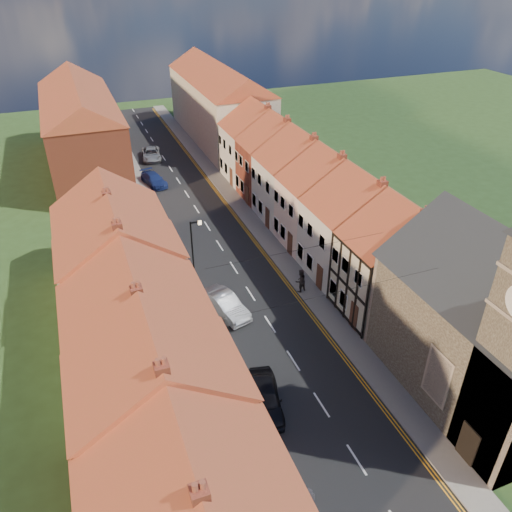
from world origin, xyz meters
The scene contains 25 objects.
ground centered at (0.00, 0.00, 0.00)m, with size 160.00×160.00×0.00m, color #2E4F21.
road centered at (0.00, 30.00, 0.01)m, with size 7.00×90.00×0.02m, color black.
pavement_left centered at (-4.40, 30.00, 0.06)m, with size 1.80×90.00×0.12m, color gray.
pavement_right centered at (4.40, 30.00, 0.06)m, with size 1.80×90.00×0.12m, color gray.
church centered at (9.36, 3.32, 5.88)m, with size 11.25×14.25×15.20m.
cottage_r_tudor centered at (9.27, 12.70, 4.47)m, with size 8.30×5.20×9.00m.
cottage_r_white_near centered at (9.30, 18.10, 4.47)m, with size 8.30×6.00×9.00m.
cottage_r_cream_mid centered at (9.30, 23.50, 4.48)m, with size 8.30×5.20×9.00m.
cottage_r_pink centered at (9.30, 28.90, 4.47)m, with size 8.30×6.00×9.00m.
cottage_r_white_far centered at (9.30, 34.30, 4.48)m, with size 8.30×5.20×9.00m.
cottage_r_cream_far centered at (9.30, 39.70, 4.47)m, with size 8.30×6.00×9.00m.
cottage_l_brick_near centered at (-9.30, -0.25, 4.37)m, with size 8.30×5.70×8.80m.
cottage_l_cream centered at (-9.30, 5.55, 4.52)m, with size 8.30×6.30×9.10m.
cottage_l_white centered at (-9.30, 11.95, 4.37)m, with size 8.30×6.90×8.80m.
cottage_l_brick_mid centered at (-9.30, 18.05, 4.53)m, with size 8.30×5.70×9.10m.
cottage_l_pink centered at (-9.30, 23.85, 4.37)m, with size 8.30×6.30×8.80m.
block_right_far centered at (9.30, 55.00, 5.29)m, with size 8.30×24.20×10.50m.
block_left_far centered at (-9.30, 50.00, 5.29)m, with size 8.30×24.20×10.50m.
lamppost centered at (-3.81, 20.00, 3.54)m, with size 0.88×0.15×6.00m.
car_near centered at (-3.20, 7.07, 0.78)m, with size 1.84×4.56×1.55m, color black.
car_mid centered at (-2.59, 16.44, 0.76)m, with size 1.62×4.64×1.53m, color gray.
car_far centered at (-2.82, 41.90, 0.65)m, with size 1.82×4.47×1.30m, color navy.
car_distant centered at (-1.50, 50.18, 0.68)m, with size 2.27×4.92×1.37m, color gray.
pedestrian_left centered at (-3.70, 0.26, 0.98)m, with size 0.63×0.41×1.72m, color #232227.
pedestrian_right centered at (3.70, 16.81, 1.09)m, with size 0.94×0.74×1.94m, color black.
Camera 1 is at (-11.02, -11.75, 23.03)m, focal length 35.00 mm.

